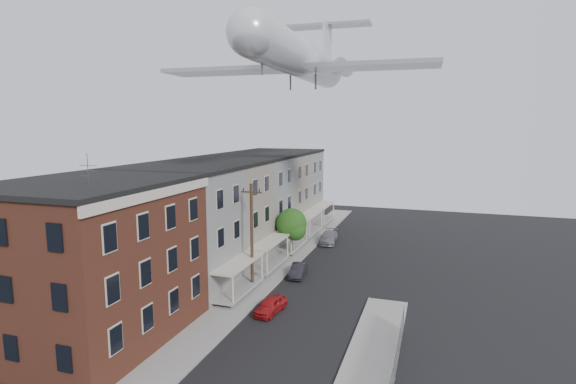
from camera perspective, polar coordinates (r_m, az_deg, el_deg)
name	(u,v)px	position (r m, az deg, el deg)	size (l,w,h in m)	color
sidewalk_left	(278,268)	(43.92, -1.33, -9.61)	(3.00, 62.00, 0.12)	gray
curb_left	(292,269)	(43.47, 0.50, -9.79)	(0.15, 62.00, 0.14)	gray
corner_building	(92,260)	(31.54, -23.65, -7.94)	(10.31, 12.30, 12.15)	#361911
row_house_a	(175,229)	(38.83, -14.21, -4.53)	(11.98, 7.00, 10.30)	slate
row_house_b	(214,213)	(44.74, -9.39, -2.68)	(11.98, 7.00, 10.30)	gray
row_house_c	(243,202)	(50.93, -5.73, -1.25)	(11.98, 7.00, 10.30)	slate
row_house_d	(266,193)	(57.31, -2.87, -0.14)	(11.98, 7.00, 10.30)	gray
row_house_e	(283,186)	(63.81, -0.60, 0.76)	(11.98, 7.00, 10.30)	slate
utility_pole	(252,236)	(37.31, -4.62, -5.54)	(1.80, 0.26, 9.00)	black
street_tree	(292,225)	(46.54, 0.56, -4.24)	(3.22, 3.20, 5.20)	black
car_near	(271,305)	(34.06, -2.22, -14.17)	(1.38, 3.43, 1.17)	#AF1619
car_mid	(298,270)	(41.61, 1.31, -9.90)	(1.22, 3.51, 1.16)	black
car_far	(329,237)	(53.15, 5.18, -5.75)	(1.86, 4.58, 1.33)	slate
airplane	(302,60)	(41.90, 1.79, 16.46)	(23.87, 27.25, 7.92)	silver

